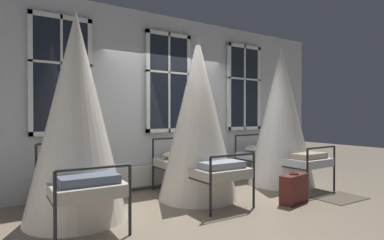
# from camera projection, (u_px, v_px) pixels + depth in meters

# --- Properties ---
(ground) EXTENTS (21.90, 21.90, 0.00)m
(ground) POSITION_uv_depth(u_px,v_px,m) (202.00, 199.00, 5.02)
(ground) COLOR gray
(back_wall_with_windows) EXTENTS (7.98, 0.10, 3.28)m
(back_wall_with_windows) POSITION_uv_depth(u_px,v_px,m) (166.00, 101.00, 6.04)
(back_wall_with_windows) COLOR silver
(back_wall_with_windows) RESTS_ON ground
(window_bank) EXTENTS (4.81, 0.10, 2.88)m
(window_bank) POSITION_uv_depth(u_px,v_px,m) (169.00, 125.00, 5.95)
(window_bank) COLOR black
(window_bank) RESTS_ON ground
(cot_first) EXTENTS (1.30, 1.83, 2.73)m
(cot_first) POSITION_uv_depth(u_px,v_px,m) (76.00, 118.00, 4.03)
(cot_first) COLOR black
(cot_first) RESTS_ON ground
(cot_second) EXTENTS (1.30, 1.83, 2.66)m
(cot_second) POSITION_uv_depth(u_px,v_px,m) (198.00, 120.00, 5.08)
(cot_second) COLOR black
(cot_second) RESTS_ON ground
(cot_third) EXTENTS (1.30, 1.84, 2.72)m
(cot_third) POSITION_uv_depth(u_px,v_px,m) (281.00, 118.00, 6.13)
(cot_third) COLOR black
(cot_third) RESTS_ON ground
(rug_third) EXTENTS (0.81, 0.58, 0.01)m
(rug_third) POSITION_uv_depth(u_px,v_px,m) (340.00, 198.00, 5.07)
(rug_third) COLOR brown
(rug_third) RESTS_ON ground
(suitcase_dark) EXTENTS (0.59, 0.31, 0.47)m
(suitcase_dark) POSITION_uv_depth(u_px,v_px,m) (294.00, 189.00, 4.80)
(suitcase_dark) COLOR #5B231E
(suitcase_dark) RESTS_ON ground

